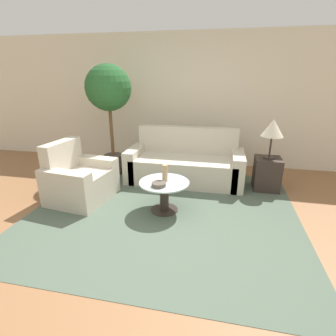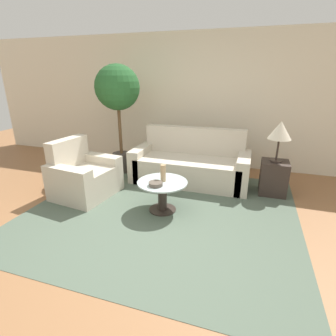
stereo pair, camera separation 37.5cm
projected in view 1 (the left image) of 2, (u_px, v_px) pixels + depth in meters
ground_plane at (150, 237)px, 3.10m from camera, size 14.00×14.00×0.00m
wall_back at (187, 101)px, 5.34m from camera, size 10.00×0.06×2.60m
rug at (164, 210)px, 3.71m from camera, size 3.62×3.28×0.01m
sofa_main at (185, 164)px, 4.72m from camera, size 2.01×0.86×0.92m
armchair at (78, 181)px, 3.99m from camera, size 0.90×1.01×0.88m
coffee_table at (164, 192)px, 3.61m from camera, size 0.69×0.69×0.44m
side_table at (267, 174)px, 4.32m from camera, size 0.41×0.41×0.54m
table_lamp at (273, 129)px, 4.07m from camera, size 0.34×0.34×0.63m
potted_plant at (109, 94)px, 4.63m from camera, size 0.81×0.81×2.00m
vase at (165, 173)px, 3.54m from camera, size 0.07×0.07×0.24m
bowl at (159, 184)px, 3.41m from camera, size 0.19×0.19×0.05m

